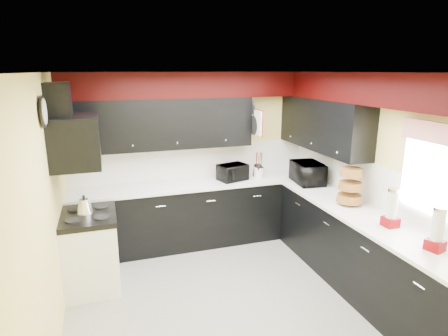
% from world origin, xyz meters
% --- Properties ---
extents(ground, '(3.60, 3.60, 0.00)m').
position_xyz_m(ground, '(0.00, 0.00, 0.00)').
color(ground, gray).
rests_on(ground, ground).
extents(wall_back, '(3.60, 0.06, 2.50)m').
position_xyz_m(wall_back, '(0.00, 1.80, 1.25)').
color(wall_back, '#E0C666').
rests_on(wall_back, ground).
extents(wall_right, '(0.06, 3.60, 2.50)m').
position_xyz_m(wall_right, '(1.80, 0.00, 1.25)').
color(wall_right, '#E0C666').
rests_on(wall_right, ground).
extents(wall_left, '(0.06, 3.60, 2.50)m').
position_xyz_m(wall_left, '(-1.80, 0.00, 1.25)').
color(wall_left, '#E0C666').
rests_on(wall_left, ground).
extents(ceiling, '(3.60, 3.60, 0.06)m').
position_xyz_m(ceiling, '(0.00, 0.00, 2.50)').
color(ceiling, white).
rests_on(ceiling, wall_back).
extents(cab_back, '(3.60, 0.60, 0.90)m').
position_xyz_m(cab_back, '(0.00, 1.50, 0.45)').
color(cab_back, black).
rests_on(cab_back, ground).
extents(cab_right, '(0.60, 3.00, 0.90)m').
position_xyz_m(cab_right, '(1.50, -0.30, 0.45)').
color(cab_right, black).
rests_on(cab_right, ground).
extents(counter_back, '(3.62, 0.64, 0.04)m').
position_xyz_m(counter_back, '(0.00, 1.50, 0.92)').
color(counter_back, white).
rests_on(counter_back, cab_back).
extents(counter_right, '(0.64, 3.02, 0.04)m').
position_xyz_m(counter_right, '(1.50, -0.30, 0.92)').
color(counter_right, white).
rests_on(counter_right, cab_right).
extents(splash_back, '(3.60, 0.02, 0.50)m').
position_xyz_m(splash_back, '(0.00, 1.79, 1.19)').
color(splash_back, white).
rests_on(splash_back, counter_back).
extents(splash_right, '(0.02, 3.60, 0.50)m').
position_xyz_m(splash_right, '(1.79, 0.00, 1.19)').
color(splash_right, white).
rests_on(splash_right, counter_right).
extents(upper_back, '(2.60, 0.35, 0.70)m').
position_xyz_m(upper_back, '(-0.50, 1.62, 1.80)').
color(upper_back, black).
rests_on(upper_back, wall_back).
extents(upper_right, '(0.35, 1.80, 0.70)m').
position_xyz_m(upper_right, '(1.62, 0.90, 1.80)').
color(upper_right, black).
rests_on(upper_right, wall_right).
extents(soffit_back, '(3.60, 0.36, 0.35)m').
position_xyz_m(soffit_back, '(0.00, 1.62, 2.33)').
color(soffit_back, black).
rests_on(soffit_back, wall_back).
extents(soffit_right, '(0.36, 3.24, 0.35)m').
position_xyz_m(soffit_right, '(1.62, -0.18, 2.33)').
color(soffit_right, black).
rests_on(soffit_right, wall_right).
extents(stove, '(0.60, 0.75, 0.86)m').
position_xyz_m(stove, '(-1.50, 0.75, 0.43)').
color(stove, white).
rests_on(stove, ground).
extents(cooktop, '(0.62, 0.77, 0.06)m').
position_xyz_m(cooktop, '(-1.50, 0.75, 0.89)').
color(cooktop, black).
rests_on(cooktop, stove).
extents(hood, '(0.50, 0.78, 0.55)m').
position_xyz_m(hood, '(-1.55, 0.75, 1.78)').
color(hood, black).
rests_on(hood, wall_left).
extents(hood_duct, '(0.24, 0.40, 0.40)m').
position_xyz_m(hood_duct, '(-1.68, 0.75, 2.20)').
color(hood_duct, black).
rests_on(hood_duct, wall_left).
extents(window, '(0.03, 0.86, 0.96)m').
position_xyz_m(window, '(1.79, -0.90, 1.55)').
color(window, white).
rests_on(window, wall_right).
extents(valance, '(0.04, 0.88, 0.20)m').
position_xyz_m(valance, '(1.73, -0.90, 1.95)').
color(valance, red).
rests_on(valance, wall_right).
extents(pan_top, '(0.03, 0.22, 0.40)m').
position_xyz_m(pan_top, '(0.82, 1.55, 2.00)').
color(pan_top, black).
rests_on(pan_top, upper_back).
extents(pan_mid, '(0.03, 0.28, 0.46)m').
position_xyz_m(pan_mid, '(0.82, 1.42, 1.75)').
color(pan_mid, black).
rests_on(pan_mid, upper_back).
extents(pan_low, '(0.03, 0.24, 0.42)m').
position_xyz_m(pan_low, '(0.82, 1.68, 1.72)').
color(pan_low, black).
rests_on(pan_low, upper_back).
extents(cut_board, '(0.03, 0.26, 0.35)m').
position_xyz_m(cut_board, '(0.83, 1.30, 1.80)').
color(cut_board, white).
rests_on(cut_board, upper_back).
extents(baskets, '(0.27, 0.27, 0.50)m').
position_xyz_m(baskets, '(1.52, 0.05, 1.18)').
color(baskets, brown).
rests_on(baskets, upper_right).
extents(clock, '(0.03, 0.30, 0.30)m').
position_xyz_m(clock, '(-1.77, 0.25, 2.15)').
color(clock, black).
rests_on(clock, wall_left).
extents(deco_plate, '(0.03, 0.24, 0.24)m').
position_xyz_m(deco_plate, '(1.77, -0.35, 2.25)').
color(deco_plate, white).
rests_on(deco_plate, wall_right).
extents(toaster_oven, '(0.49, 0.44, 0.24)m').
position_xyz_m(toaster_oven, '(0.52, 1.47, 1.06)').
color(toaster_oven, black).
rests_on(toaster_oven, counter_back).
extents(microwave, '(0.42, 0.58, 0.30)m').
position_xyz_m(microwave, '(1.50, 1.00, 1.09)').
color(microwave, black).
rests_on(microwave, counter_right).
extents(utensil_crock, '(0.15, 0.15, 0.16)m').
position_xyz_m(utensil_crock, '(0.94, 1.48, 1.02)').
color(utensil_crock, silver).
rests_on(utensil_crock, counter_back).
extents(knife_block, '(0.10, 0.13, 0.20)m').
position_xyz_m(knife_block, '(0.93, 1.49, 1.04)').
color(knife_block, black).
rests_on(knife_block, counter_back).
extents(kettle, '(0.20, 0.20, 0.17)m').
position_xyz_m(kettle, '(-1.53, 0.80, 1.00)').
color(kettle, silver).
rests_on(kettle, cooktop).
extents(dispenser_a, '(0.14, 0.14, 0.39)m').
position_xyz_m(dispenser_a, '(1.52, -0.65, 1.13)').
color(dispenser_a, maroon).
rests_on(dispenser_a, counter_right).
extents(dispenser_b, '(0.17, 0.17, 0.39)m').
position_xyz_m(dispenser_b, '(1.52, -1.21, 1.13)').
color(dispenser_b, maroon).
rests_on(dispenser_b, counter_right).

